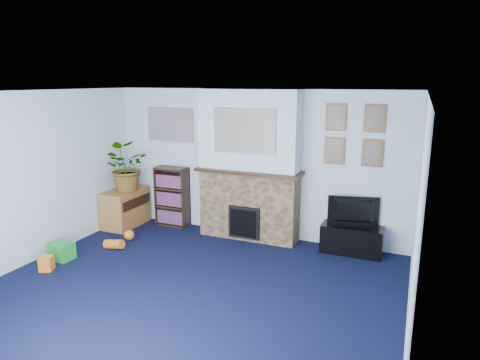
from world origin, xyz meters
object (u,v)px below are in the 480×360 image
at_px(tv_stand, 352,239).
at_px(bookshelf, 173,198).
at_px(television, 354,212).
at_px(sideboard, 125,206).

distance_m(tv_stand, bookshelf, 3.16).
bearing_deg(television, sideboard, -8.45).
height_order(television, sideboard, television).
xyz_separation_m(bookshelf, sideboard, (-0.76, -0.36, -0.15)).
height_order(television, bookshelf, bookshelf).
bearing_deg(sideboard, television, 4.40).
relative_size(television, bookshelf, 0.71).
xyz_separation_m(television, bookshelf, (-3.14, 0.06, -0.14)).
bearing_deg(tv_stand, sideboard, -175.89).
bearing_deg(television, bookshelf, -13.88).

